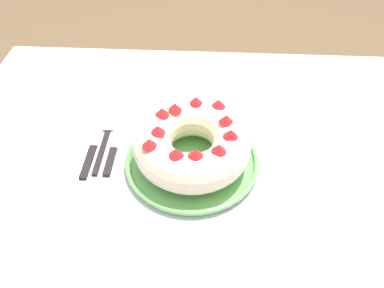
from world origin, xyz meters
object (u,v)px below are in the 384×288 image
at_px(serving_knife, 93,148).
at_px(cake_knife, 113,149).
at_px(bundt_cake, 192,143).
at_px(serving_dish, 192,160).
at_px(fork, 106,139).

xyz_separation_m(serving_knife, cake_knife, (0.05, -0.00, -0.00)).
distance_m(serving_knife, cake_knife, 0.05).
height_order(bundt_cake, cake_knife, bundt_cake).
height_order(serving_dish, serving_knife, serving_dish).
relative_size(fork, serving_knife, 0.89).
xyz_separation_m(serving_dish, serving_knife, (-0.24, 0.03, -0.01)).
bearing_deg(cake_knife, serving_knife, 173.26).
distance_m(bundt_cake, cake_knife, 0.20).
xyz_separation_m(bundt_cake, cake_knife, (-0.19, 0.03, -0.06)).
relative_size(serving_dish, cake_knife, 1.61).
distance_m(bundt_cake, serving_knife, 0.25).
distance_m(fork, cake_knife, 0.04).
relative_size(bundt_cake, serving_knife, 1.15).
bearing_deg(fork, serving_dish, -19.48).
distance_m(serving_dish, cake_knife, 0.19).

